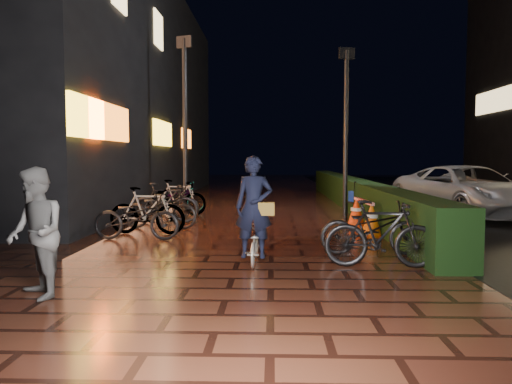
{
  "coord_description": "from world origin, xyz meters",
  "views": [
    {
      "loc": [
        0.58,
        -9.25,
        1.74
      ],
      "look_at": [
        0.27,
        -0.16,
        1.1
      ],
      "focal_mm": 35.0,
      "sensor_mm": 36.0,
      "label": 1
    }
  ],
  "objects_px": {
    "traffic_barrier": "(363,215)",
    "bystander_person": "(35,233)",
    "cyclist": "(254,224)",
    "cart_assembly": "(357,198)",
    "van": "(468,191)"
  },
  "relations": [
    {
      "from": "cyclist",
      "to": "traffic_barrier",
      "type": "distance_m",
      "value": 4.37
    },
    {
      "from": "van",
      "to": "cart_assembly",
      "type": "relative_size",
      "value": 5.11
    },
    {
      "from": "bystander_person",
      "to": "van",
      "type": "xyz_separation_m",
      "value": [
        8.63,
        8.88,
        -0.06
      ]
    },
    {
      "from": "bystander_person",
      "to": "van",
      "type": "relative_size",
      "value": 0.3
    },
    {
      "from": "cyclist",
      "to": "traffic_barrier",
      "type": "bearing_deg",
      "value": 56.24
    },
    {
      "from": "bystander_person",
      "to": "van",
      "type": "distance_m",
      "value": 12.39
    },
    {
      "from": "traffic_barrier",
      "to": "van",
      "type": "bearing_deg",
      "value": 41.1
    },
    {
      "from": "traffic_barrier",
      "to": "bystander_person",
      "type": "bearing_deg",
      "value": -131.23
    },
    {
      "from": "bystander_person",
      "to": "traffic_barrier",
      "type": "relative_size",
      "value": 0.87
    },
    {
      "from": "cyclist",
      "to": "cart_assembly",
      "type": "distance_m",
      "value": 7.32
    },
    {
      "from": "bystander_person",
      "to": "cart_assembly",
      "type": "relative_size",
      "value": 1.55
    },
    {
      "from": "bystander_person",
      "to": "cart_assembly",
      "type": "distance_m",
      "value": 10.38
    },
    {
      "from": "bystander_person",
      "to": "cyclist",
      "type": "relative_size",
      "value": 0.92
    },
    {
      "from": "cyclist",
      "to": "traffic_barrier",
      "type": "xyz_separation_m",
      "value": [
        2.43,
        3.63,
        -0.28
      ]
    },
    {
      "from": "traffic_barrier",
      "to": "cart_assembly",
      "type": "xyz_separation_m",
      "value": [
        0.38,
        3.13,
        0.16
      ]
    }
  ]
}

